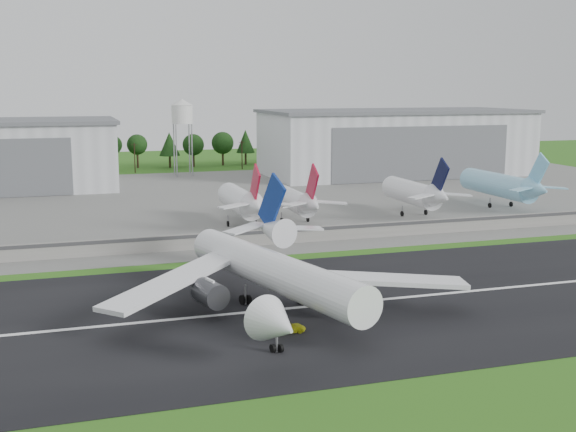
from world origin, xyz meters
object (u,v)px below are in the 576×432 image
object	(u,v)px
parked_jet_red_b	(297,201)
parked_jet_skyblue	(504,185)
ground_vehicle	(289,328)
parked_jet_red_a	(243,202)
parked_jet_navy	(417,193)
main_airliner	(274,280)

from	to	relation	value
parked_jet_red_b	parked_jet_skyblue	distance (m)	63.45
ground_vehicle	parked_jet_red_a	xyz separation A→B (m)	(12.60, 76.99, 5.56)
parked_jet_red_a	parked_jet_skyblue	world-z (taller)	parked_jet_skyblue
parked_jet_red_a	parked_jet_navy	xyz separation A→B (m)	(47.10, 0.00, 0.02)
parked_jet_navy	parked_jet_red_a	bearing A→B (deg)	-180.00
main_airliner	parked_jet_skyblue	size ratio (longest dim) A/B	1.57
main_airliner	parked_jet_red_a	world-z (taller)	main_airliner
main_airliner	parked_jet_red_b	size ratio (longest dim) A/B	1.87
ground_vehicle	parked_jet_navy	distance (m)	97.58
parked_jet_red_a	parked_jet_red_b	world-z (taller)	parked_jet_red_a
parked_jet_red_a	parked_jet_red_b	bearing A→B (deg)	-0.25
parked_jet_skyblue	main_airliner	bearing A→B (deg)	-140.92
parked_jet_red_a	main_airliner	bearing A→B (deg)	-99.94
parked_jet_red_a	parked_jet_skyblue	distance (m)	77.14
parked_jet_red_a	parked_jet_red_b	xyz separation A→B (m)	(13.74, -0.06, -0.37)
parked_jet_red_a	parked_jet_red_b	distance (m)	13.74
parked_jet_navy	parked_jet_skyblue	world-z (taller)	parked_jet_skyblue
parked_jet_navy	parked_jet_skyblue	bearing A→B (deg)	9.56
main_airliner	parked_jet_red_b	xyz separation A→B (m)	(25.48, 66.94, 1.06)
main_airliner	parked_jet_navy	world-z (taller)	main_airliner
parked_jet_red_b	parked_jet_navy	distance (m)	33.37
ground_vehicle	parked_jet_red_b	xyz separation A→B (m)	(26.34, 76.93, 5.19)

